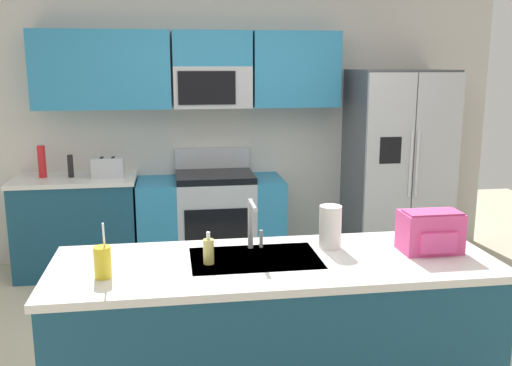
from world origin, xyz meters
The scene contains 14 objects.
ground_plane centered at (0.00, 0.00, 0.00)m, with size 9.00×9.00×0.00m, color beige.
kitchen_wall_unit centered at (-0.14, 2.08, 1.47)m, with size 5.20×0.43×2.60m.
back_counter centered at (-1.52, 1.80, 0.45)m, with size 1.09×0.63×0.90m.
range_oven centered at (-0.29, 1.80, 0.44)m, with size 1.36×0.61×1.10m.
refrigerator centered at (1.52, 1.73, 0.93)m, with size 0.90×0.76×1.85m.
island_counter centered at (-0.12, -0.64, 0.45)m, with size 2.33×0.81×0.90m.
toaster centered at (-1.21, 1.75, 0.99)m, with size 0.28×0.16×0.18m.
pepper_mill centered at (-1.54, 1.80, 1.00)m, with size 0.05×0.05×0.20m, color black.
bottle_red centered at (-1.79, 1.83, 1.04)m, with size 0.07×0.07×0.29m, color red.
sink_faucet centered at (-0.22, -0.45, 1.07)m, with size 0.09×0.21×0.28m.
drink_cup_yellow centered at (-0.99, -0.76, 0.98)m, with size 0.08×0.08×0.28m.
soap_dispenser centered at (-0.47, -0.64, 0.97)m, with size 0.06×0.06×0.17m.
paper_towel_roll centered at (0.22, -0.49, 1.02)m, with size 0.12×0.12×0.24m, color white.
backpack centered at (0.74, -0.63, 1.02)m, with size 0.32×0.22×0.23m.
Camera 1 is at (-0.65, -3.43, 1.91)m, focal length 39.95 mm.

